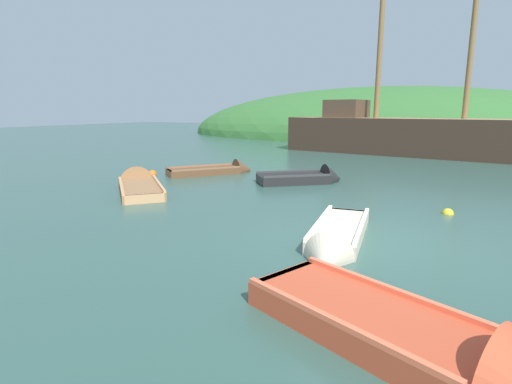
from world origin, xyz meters
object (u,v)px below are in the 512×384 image
at_px(buoy_orange, 152,174).
at_px(rowboat_near_dock, 218,172).
at_px(rowboat_portside, 415,346).
at_px(rowboat_outer_right, 307,180).
at_px(rowboat_far, 336,241).
at_px(sailing_ship, 409,140).
at_px(buoy_yellow, 448,214).
at_px(rowboat_outer_left, 139,187).

bearing_deg(buoy_orange, rowboat_near_dock, 32.63).
distance_m(rowboat_portside, buoy_orange, 13.73).
distance_m(rowboat_outer_right, rowboat_far, 6.90).
relative_size(sailing_ship, rowboat_far, 4.94).
xyz_separation_m(rowboat_portside, buoy_yellow, (0.09, 6.80, -0.10)).
bearing_deg(buoy_yellow, buoy_orange, 172.64).
relative_size(rowboat_portside, buoy_orange, 10.30).
height_order(buoy_orange, buoy_yellow, buoy_orange).
bearing_deg(sailing_ship, buoy_orange, -115.02).
bearing_deg(rowboat_outer_right, rowboat_portside, -103.00).
bearing_deg(rowboat_far, rowboat_near_dock, -140.65).
relative_size(sailing_ship, buoy_yellow, 61.04).
relative_size(rowboat_outer_left, rowboat_far, 1.03).
relative_size(rowboat_outer_right, rowboat_outer_left, 0.86).
relative_size(rowboat_outer_right, rowboat_far, 0.88).
bearing_deg(rowboat_outer_left, sailing_ship, -71.13).
distance_m(buoy_orange, buoy_yellow, 11.17).
relative_size(buoy_orange, buoy_yellow, 1.26).
bearing_deg(rowboat_near_dock, sailing_ship, 9.51).
xyz_separation_m(rowboat_portside, rowboat_near_dock, (-8.73, 9.68, -0.03)).
bearing_deg(buoy_yellow, rowboat_near_dock, 161.91).
relative_size(rowboat_outer_right, buoy_orange, 8.62).
height_order(rowboat_outer_left, rowboat_far, rowboat_outer_left).
height_order(rowboat_outer_left, buoy_yellow, rowboat_outer_left).
xyz_separation_m(sailing_ship, rowboat_outer_left, (-6.72, -15.42, -0.75)).
xyz_separation_m(rowboat_outer_right, buoy_yellow, (4.77, -2.61, -0.10)).
bearing_deg(rowboat_outer_right, buoy_orange, 151.08).
bearing_deg(rowboat_portside, rowboat_outer_left, 170.76).
height_order(sailing_ship, buoy_yellow, sailing_ship).
distance_m(sailing_ship, rowboat_outer_left, 16.84).
relative_size(rowboat_near_dock, buoy_yellow, 12.03).
relative_size(rowboat_outer_right, rowboat_near_dock, 0.90).
distance_m(rowboat_portside, rowboat_near_dock, 13.03).
bearing_deg(rowboat_outer_right, sailing_ship, 40.32).
bearing_deg(buoy_orange, sailing_ship, 56.79).
relative_size(sailing_ship, rowboat_near_dock, 5.08).
distance_m(rowboat_outer_left, buoy_orange, 3.08).
height_order(rowboat_portside, buoy_orange, rowboat_portside).
xyz_separation_m(rowboat_outer_left, rowboat_near_dock, (0.57, 4.03, 0.00)).
height_order(sailing_ship, buoy_orange, sailing_ship).
bearing_deg(rowboat_far, rowboat_outer_right, -162.54).
bearing_deg(rowboat_outer_left, rowboat_near_dock, -55.69).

